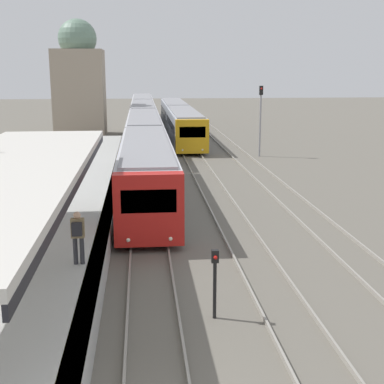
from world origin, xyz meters
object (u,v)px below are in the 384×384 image
(person_on_platform, at_px, (78,234))
(signal_post_near, at_px, (215,277))
(train_far, at_px, (179,118))
(signal_mast_far, at_px, (261,113))
(train_near, at_px, (144,123))

(person_on_platform, height_order, signal_post_near, person_on_platform)
(signal_post_near, bearing_deg, train_far, 87.28)
(person_on_platform, height_order, train_far, train_far)
(person_on_platform, xyz_separation_m, signal_post_near, (3.93, -2.02, -0.73))
(signal_post_near, bearing_deg, signal_mast_far, 75.10)
(signal_post_near, bearing_deg, person_on_platform, 152.78)
(train_near, relative_size, signal_mast_far, 11.59)
(train_near, height_order, train_far, train_near)
(person_on_platform, relative_size, signal_post_near, 0.83)
(signal_mast_far, bearing_deg, person_on_platform, -113.67)
(train_far, xyz_separation_m, signal_mast_far, (5.37, -15.62, 1.76))
(person_on_platform, xyz_separation_m, signal_mast_far, (11.37, 25.94, 1.48))
(train_far, height_order, signal_mast_far, signal_mast_far)
(train_near, relative_size, train_far, 2.08)
(person_on_platform, bearing_deg, signal_post_near, -27.22)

